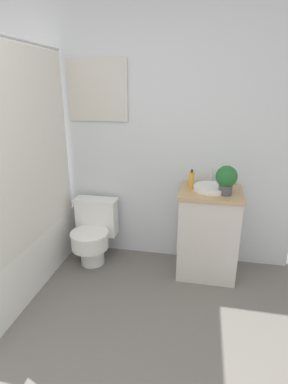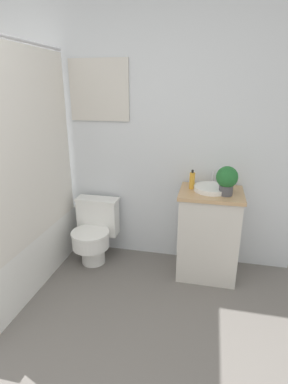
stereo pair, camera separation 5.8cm
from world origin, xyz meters
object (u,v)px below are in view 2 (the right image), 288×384
(toilet, at_px, (94,231))
(sink, at_px, (212,188))
(soap_bottle, at_px, (192,181))
(potted_plant, at_px, (227,179))

(toilet, bearing_deg, sink, 1.28)
(sink, height_order, soap_bottle, soap_bottle)
(soap_bottle, xyz_separation_m, potted_plant, (0.29, -0.11, 0.06))
(soap_bottle, distance_m, potted_plant, 0.31)
(toilet, distance_m, soap_bottle, 1.09)
(potted_plant, bearing_deg, toilet, 177.00)
(toilet, relative_size, soap_bottle, 3.62)
(toilet, height_order, sink, sink)
(toilet, distance_m, potted_plant, 1.37)
(potted_plant, bearing_deg, sink, 142.17)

